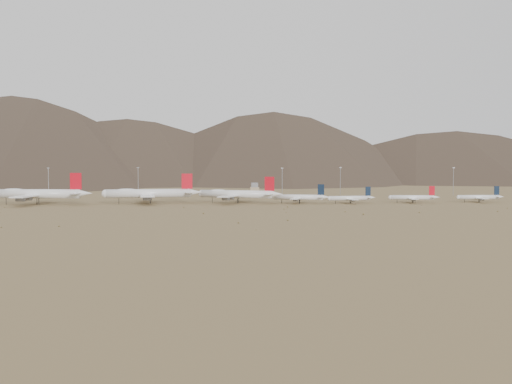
{
  "coord_description": "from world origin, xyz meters",
  "views": [
    {
      "loc": [
        5.09,
        -450.89,
        33.07
      ],
      "look_at": [
        27.15,
        30.0,
        8.33
      ],
      "focal_mm": 45.0,
      "sensor_mm": 36.0,
      "label": 1
    }
  ],
  "objects_px": {
    "widebody_east": "(237,194)",
    "control_tower": "(255,190)",
    "widebody_centre": "(149,193)",
    "widebody_west": "(37,194)",
    "narrowbody_a": "(300,197)",
    "narrowbody_b": "(351,198)"
  },
  "relations": [
    {
      "from": "widebody_east",
      "to": "widebody_west",
      "type": "bearing_deg",
      "value": -156.11
    },
    {
      "from": "widebody_centre",
      "to": "narrowbody_a",
      "type": "bearing_deg",
      "value": -10.61
    },
    {
      "from": "widebody_east",
      "to": "control_tower",
      "type": "bearing_deg",
      "value": 99.74
    },
    {
      "from": "widebody_west",
      "to": "control_tower",
      "type": "bearing_deg",
      "value": 38.49
    },
    {
      "from": "widebody_west",
      "to": "narrowbody_a",
      "type": "bearing_deg",
      "value": 8.16
    },
    {
      "from": "widebody_west",
      "to": "narrowbody_a",
      "type": "distance_m",
      "value": 192.98
    },
    {
      "from": "widebody_west",
      "to": "control_tower",
      "type": "xyz_separation_m",
      "value": [
        163.15,
        99.03,
        -2.64
      ]
    },
    {
      "from": "widebody_west",
      "to": "widebody_east",
      "type": "bearing_deg",
      "value": 10.59
    },
    {
      "from": "widebody_centre",
      "to": "widebody_east",
      "type": "height_order",
      "value": "widebody_centre"
    },
    {
      "from": "widebody_east",
      "to": "control_tower",
      "type": "relative_size",
      "value": 5.36
    },
    {
      "from": "widebody_centre",
      "to": "control_tower",
      "type": "relative_size",
      "value": 6.2
    },
    {
      "from": "widebody_west",
      "to": "control_tower",
      "type": "distance_m",
      "value": 190.87
    },
    {
      "from": "widebody_centre",
      "to": "widebody_east",
      "type": "distance_m",
      "value": 65.58
    },
    {
      "from": "narrowbody_a",
      "to": "narrowbody_b",
      "type": "distance_m",
      "value": 37.86
    },
    {
      "from": "widebody_west",
      "to": "widebody_east",
      "type": "xyz_separation_m",
      "value": [
        145.91,
        8.57,
        -1.05
      ]
    },
    {
      "from": "widebody_west",
      "to": "control_tower",
      "type": "height_order",
      "value": "widebody_west"
    },
    {
      "from": "widebody_east",
      "to": "narrowbody_b",
      "type": "distance_m",
      "value": 85.2
    },
    {
      "from": "narrowbody_b",
      "to": "control_tower",
      "type": "relative_size",
      "value": 3.13
    },
    {
      "from": "widebody_east",
      "to": "control_tower",
      "type": "height_order",
      "value": "widebody_east"
    },
    {
      "from": "widebody_east",
      "to": "narrowbody_a",
      "type": "height_order",
      "value": "widebody_east"
    },
    {
      "from": "narrowbody_b",
      "to": "control_tower",
      "type": "distance_m",
      "value": 119.48
    },
    {
      "from": "widebody_centre",
      "to": "narrowbody_a",
      "type": "xyz_separation_m",
      "value": [
        112.59,
        -5.1,
        -2.95
      ]
    }
  ]
}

